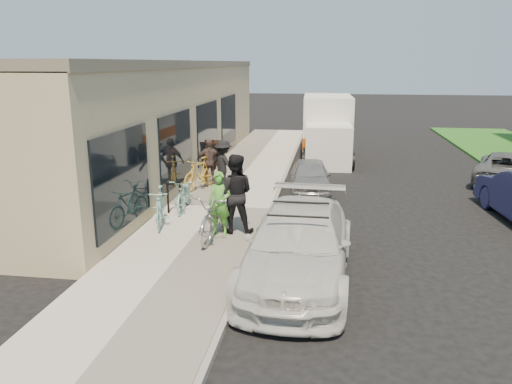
{
  "coord_description": "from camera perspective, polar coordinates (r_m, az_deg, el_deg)",
  "views": [
    {
      "loc": [
        1.14,
        -10.46,
        4.15
      ],
      "look_at": [
        -0.63,
        1.35,
        1.05
      ],
      "focal_mm": 35.0,
      "sensor_mm": 36.0,
      "label": 1
    }
  ],
  "objects": [
    {
      "name": "cruiser_bike_a",
      "position": [
        12.79,
        -10.92,
        -1.67
      ],
      "size": [
        0.84,
        1.68,
        0.97
      ],
      "primitive_type": "imported",
      "rotation": [
        0.0,
        0.0,
        0.24
      ],
      "color": "#82C2B8",
      "rests_on": "sidewalk"
    },
    {
      "name": "bystander_a",
      "position": [
        16.31,
        -3.75,
        3.18
      ],
      "size": [
        1.18,
        1.07,
        1.58
      ],
      "primitive_type": "imported",
      "rotation": [
        0.0,
        0.0,
        2.54
      ],
      "color": "black",
      "rests_on": "sidewalk"
    },
    {
      "name": "sandwich_board",
      "position": [
        19.89,
        -4.6,
        4.41
      ],
      "size": [
        0.67,
        0.68,
        1.0
      ],
      "rotation": [
        0.0,
        0.0,
        0.11
      ],
      "color": "black",
      "rests_on": "sidewalk"
    },
    {
      "name": "cruiser_bike_c",
      "position": [
        16.32,
        -6.46,
        2.12
      ],
      "size": [
        1.05,
        1.77,
        1.03
      ],
      "primitive_type": "imported",
      "rotation": [
        0.0,
        0.0,
        -0.36
      ],
      "color": "gold",
      "rests_on": "sidewalk"
    },
    {
      "name": "woman_rider",
      "position": [
        11.85,
        -4.2,
        -1.33
      ],
      "size": [
        0.59,
        0.42,
        1.53
      ],
      "primitive_type": "imported",
      "rotation": [
        0.0,
        0.0,
        -0.1
      ],
      "color": "#4E9E34",
      "rests_on": "sidewalk"
    },
    {
      "name": "man_standing",
      "position": [
        11.95,
        -2.47,
        -0.2
      ],
      "size": [
        0.98,
        0.78,
        1.92
      ],
      "primitive_type": "imported",
      "rotation": [
        0.0,
        0.0,
        3.2
      ],
      "color": "black",
      "rests_on": "sidewalk"
    },
    {
      "name": "moving_truck",
      "position": [
        22.53,
        8.13,
        6.91
      ],
      "size": [
        2.29,
        5.62,
        2.72
      ],
      "rotation": [
        0.0,
        0.0,
        0.04
      ],
      "color": "silver",
      "rests_on": "ground"
    },
    {
      "name": "tandem_bike",
      "position": [
        11.69,
        -4.53,
        -2.67
      ],
      "size": [
        0.92,
        2.14,
        1.09
      ],
      "primitive_type": "imported",
      "rotation": [
        0.0,
        0.0,
        -0.1
      ],
      "color": "#B0B0B2",
      "rests_on": "sidewalk"
    },
    {
      "name": "ground",
      "position": [
        11.31,
        2.14,
        -6.99
      ],
      "size": [
        120.0,
        120.0,
        0.0
      ],
      "primitive_type": "plane",
      "color": "black",
      "rests_on": "ground"
    },
    {
      "name": "storefront",
      "position": [
        19.62,
        -10.63,
        8.39
      ],
      "size": [
        3.6,
        20.0,
        4.22
      ],
      "color": "#C6B089",
      "rests_on": "ground"
    },
    {
      "name": "bystander_b",
      "position": [
        16.63,
        -5.4,
        3.36
      ],
      "size": [
        0.99,
        0.59,
        1.58
      ],
      "primitive_type": "imported",
      "rotation": [
        0.0,
        0.0,
        0.24
      ],
      "color": "brown",
      "rests_on": "sidewalk"
    },
    {
      "name": "sedan_white",
      "position": [
        9.82,
        4.91,
        -6.0
      ],
      "size": [
        2.19,
        4.98,
        1.46
      ],
      "rotation": [
        0.0,
        0.0,
        -0.04
      ],
      "color": "silver",
      "rests_on": "ground"
    },
    {
      "name": "bike_rack",
      "position": [
        13.98,
        -9.35,
        -0.15
      ],
      "size": [
        0.25,
        0.55,
        0.83
      ],
      "rotation": [
        0.0,
        0.0,
        -0.37
      ],
      "color": "black",
      "rests_on": "sidewalk"
    },
    {
      "name": "sidewalk",
      "position": [
        14.41,
        -4.44,
        -1.92
      ],
      "size": [
        3.0,
        34.0,
        0.15
      ],
      "primitive_type": "cube",
      "color": "#B6B0A3",
      "rests_on": "ground"
    },
    {
      "name": "cruiser_bike_b",
      "position": [
        14.07,
        -8.2,
        -0.19
      ],
      "size": [
        0.77,
        1.79,
        0.91
      ],
      "primitive_type": "imported",
      "rotation": [
        0.0,
        0.0,
        0.1
      ],
      "color": "#82C2B8",
      "rests_on": "sidewalk"
    },
    {
      "name": "far_car_gray",
      "position": [
        19.73,
        26.67,
        2.51
      ],
      "size": [
        3.19,
        4.42,
        1.12
      ],
      "primitive_type": "imported",
      "rotation": [
        0.0,
        0.0,
        2.77
      ],
      "color": "#515356",
      "rests_on": "ground"
    },
    {
      "name": "sedan_silver",
      "position": [
        16.42,
        6.22,
        1.78
      ],
      "size": [
        1.51,
        3.27,
        1.09
      ],
      "primitive_type": "imported",
      "rotation": [
        0.0,
        0.0,
        0.07
      ],
      "color": "gray",
      "rests_on": "ground"
    },
    {
      "name": "curb",
      "position": [
        14.15,
        1.69,
        -2.23
      ],
      "size": [
        0.12,
        34.0,
        0.13
      ],
      "primitive_type": "cube",
      "color": "gray",
      "rests_on": "ground"
    }
  ]
}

